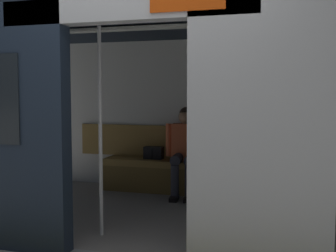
% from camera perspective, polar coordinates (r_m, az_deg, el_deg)
% --- Properties ---
extents(train_car, '(6.40, 2.88, 2.23)m').
position_cam_1_polar(train_car, '(4.54, -0.64, 6.19)').
color(train_car, '#ADAFB5').
rests_on(train_car, ground_plane).
extents(bench_seat, '(2.49, 0.44, 0.45)m').
position_cam_1_polar(bench_seat, '(5.67, 3.28, -5.84)').
color(bench_seat, olive).
rests_on(bench_seat, ground_plane).
extents(person_seated, '(0.55, 0.70, 1.18)m').
position_cam_1_polar(person_seated, '(5.59, 2.39, -2.61)').
color(person_seated, '#CC5933').
rests_on(person_seated, ground_plane).
extents(handbag, '(0.26, 0.15, 0.17)m').
position_cam_1_polar(handbag, '(5.83, -1.97, -3.67)').
color(handbag, black).
rests_on(handbag, bench_seat).
extents(book, '(0.24, 0.27, 0.03)m').
position_cam_1_polar(book, '(5.68, 5.98, -4.62)').
color(book, '#B22D2D').
rests_on(book, bench_seat).
extents(grab_pole_door, '(0.04, 0.04, 2.09)m').
position_cam_1_polar(grab_pole_door, '(3.98, -9.21, -0.10)').
color(grab_pole_door, silver).
rests_on(grab_pole_door, ground_plane).
extents(grab_pole_far, '(0.04, 0.04, 2.09)m').
position_cam_1_polar(grab_pole_far, '(3.82, 4.33, -0.24)').
color(grab_pole_far, silver).
rests_on(grab_pole_far, ground_plane).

